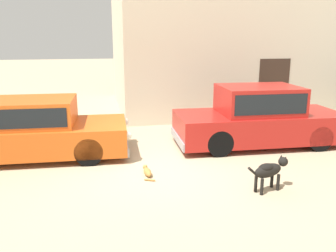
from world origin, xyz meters
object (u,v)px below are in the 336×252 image
Objects in this scene: stray_dog_spotted at (270,170)px; stray_cat at (147,172)px; parked_sedan_nearest at (34,129)px; parked_sedan_second at (259,116)px.

stray_dog_spotted reaches higher than stray_cat.
stray_dog_spotted is at bearing -29.71° from parked_sedan_nearest.
stray_cat is (-2.13, 1.22, -0.34)m from stray_dog_spotted.
parked_sedan_nearest is 5.44m from stray_dog_spotted.
parked_sedan_second is (5.67, -0.14, 0.07)m from parked_sedan_nearest.
stray_cat is at bearing 132.47° from stray_dog_spotted.
stray_dog_spotted is 2.47m from stray_cat.
parked_sedan_nearest is 3.05m from stray_cat.
parked_sedan_nearest is at bearing 51.75° from stray_cat.
parked_sedan_nearest is 5.67m from parked_sedan_second.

